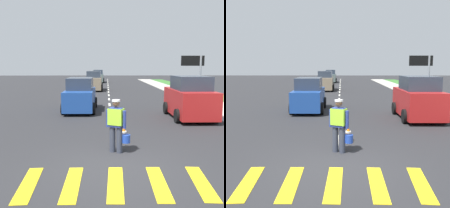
# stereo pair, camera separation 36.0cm
# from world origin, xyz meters

# --- Properties ---
(ground_plane) EXTENTS (96.00, 96.00, 0.00)m
(ground_plane) POSITION_xyz_m (0.00, 21.00, 0.00)
(ground_plane) COLOR #28282B
(sidewalk_right) EXTENTS (2.40, 72.00, 0.14)m
(sidewalk_right) POSITION_xyz_m (7.20, 10.00, 0.00)
(sidewalk_right) COLOR #B2ADA3
(sidewalk_right) RESTS_ON ground
(crosswalk_stripes) EXTENTS (4.51, 1.92, 0.01)m
(crosswalk_stripes) POSITION_xyz_m (0.00, -0.93, 0.01)
(crosswalk_stripes) COLOR yellow
(crosswalk_stripes) RESTS_ON ground
(lane_center_line) EXTENTS (0.14, 46.40, 0.01)m
(lane_center_line) POSITION_xyz_m (0.00, 25.20, 0.00)
(lane_center_line) COLOR silver
(lane_center_line) RESTS_ON ground
(road_worker) EXTENTS (0.75, 0.45, 1.67)m
(road_worker) POSITION_xyz_m (0.11, 1.31, 0.93)
(road_worker) COLOR #383D4C
(road_worker) RESTS_ON ground
(lane_direction_sign) EXTENTS (1.16, 0.11, 3.20)m
(lane_direction_sign) POSITION_xyz_m (4.25, 6.52, 2.41)
(lane_direction_sign) COLOR gray
(lane_direction_sign) RESTS_ON ground
(traffic_cone_near) EXTENTS (0.36, 0.36, 0.58)m
(traffic_cone_near) POSITION_xyz_m (0.42, 2.60, 0.28)
(traffic_cone_near) COLOR black
(traffic_cone_near) RESTS_ON ground
(car_parked_curbside) EXTENTS (2.06, 3.93, 2.19)m
(car_parked_curbside) POSITION_xyz_m (4.09, 6.80, 1.02)
(car_parked_curbside) COLOR red
(car_parked_curbside) RESTS_ON ground
(car_oncoming_third) EXTENTS (1.92, 4.39, 2.06)m
(car_oncoming_third) POSITION_xyz_m (-1.56, 36.91, 0.96)
(car_oncoming_third) COLOR slate
(car_oncoming_third) RESTS_ON ground
(car_oncoming_second) EXTENTS (1.92, 4.36, 2.13)m
(car_oncoming_second) POSITION_xyz_m (-1.60, 22.66, 0.99)
(car_oncoming_second) COLOR gray
(car_oncoming_second) RESTS_ON ground
(car_oncoming_lead) EXTENTS (1.90, 4.07, 1.99)m
(car_oncoming_lead) POSITION_xyz_m (-1.78, 9.16, 0.92)
(car_oncoming_lead) COLOR #1E4799
(car_oncoming_lead) RESTS_ON ground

